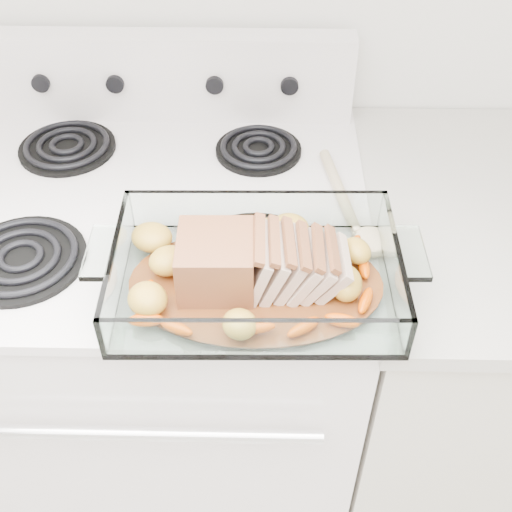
{
  "coord_description": "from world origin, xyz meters",
  "views": [
    {
      "loc": [
        0.21,
        0.75,
        1.66
      ],
      "look_at": [
        0.19,
        1.46,
        0.99
      ],
      "focal_mm": 45.0,
      "sensor_mm": 36.0,
      "label": 1
    }
  ],
  "objects_px": {
    "electric_range": "(174,355)",
    "baking_dish": "(256,278)",
    "counter_right": "(463,365)",
    "pork_roast": "(245,264)"
  },
  "relations": [
    {
      "from": "electric_range",
      "to": "pork_roast",
      "type": "xyz_separation_m",
      "value": [
        0.18,
        -0.22,
        0.51
      ]
    },
    {
      "from": "baking_dish",
      "to": "pork_roast",
      "type": "xyz_separation_m",
      "value": [
        -0.02,
        -0.0,
        0.03
      ]
    },
    {
      "from": "baking_dish",
      "to": "counter_right",
      "type": "bearing_deg",
      "value": 23.76
    },
    {
      "from": "electric_range",
      "to": "baking_dish",
      "type": "height_order",
      "value": "electric_range"
    },
    {
      "from": "electric_range",
      "to": "pork_roast",
      "type": "bearing_deg",
      "value": -51.16
    },
    {
      "from": "baking_dish",
      "to": "pork_roast",
      "type": "distance_m",
      "value": 0.03
    },
    {
      "from": "counter_right",
      "to": "pork_roast",
      "type": "bearing_deg",
      "value": -155.87
    },
    {
      "from": "counter_right",
      "to": "pork_roast",
      "type": "distance_m",
      "value": 0.75
    },
    {
      "from": "electric_range",
      "to": "baking_dish",
      "type": "bearing_deg",
      "value": -48.81
    },
    {
      "from": "counter_right",
      "to": "baking_dish",
      "type": "bearing_deg",
      "value": -155.17
    }
  ]
}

